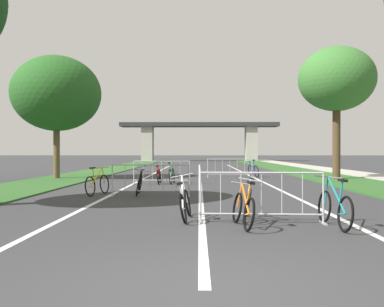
{
  "coord_description": "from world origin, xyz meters",
  "views": [
    {
      "loc": [
        -0.06,
        -4.44,
        1.47
      ],
      "look_at": [
        -0.61,
        29.77,
        1.29
      ],
      "focal_mm": 39.5,
      "sensor_mm": 36.0,
      "label": 1
    }
  ],
  "objects_px": {
    "tree_left_maple_mid": "(56,94)",
    "bicycle_teal_8": "(335,208)",
    "bicycle_orange_5": "(243,209)",
    "bicycle_blue_6": "(253,170)",
    "tree_right_oak_mid": "(337,80)",
    "bicycle_yellow_3": "(97,184)",
    "bicycle_red_0": "(159,176)",
    "bicycle_white_1": "(185,203)",
    "crowd_barrier_fourth": "(230,168)",
    "bicycle_green_2": "(172,175)",
    "bicycle_silver_7": "(248,203)",
    "bicycle_black_4": "(140,184)",
    "crowd_barrier_nearest": "(261,197)",
    "crowd_barrier_third": "(162,173)",
    "crowd_barrier_second": "(150,180)"
  },
  "relations": [
    {
      "from": "bicycle_black_4",
      "to": "tree_left_maple_mid",
      "type": "bearing_deg",
      "value": -59.07
    },
    {
      "from": "crowd_barrier_nearest",
      "to": "bicycle_red_0",
      "type": "relative_size",
      "value": 1.5
    },
    {
      "from": "crowd_barrier_third",
      "to": "bicycle_blue_6",
      "type": "height_order",
      "value": "crowd_barrier_third"
    },
    {
      "from": "crowd_barrier_fourth",
      "to": "bicycle_silver_7",
      "type": "xyz_separation_m",
      "value": [
        -0.7,
        -14.73,
        -0.17
      ]
    },
    {
      "from": "crowd_barrier_second",
      "to": "bicycle_blue_6",
      "type": "bearing_deg",
      "value": 65.82
    },
    {
      "from": "crowd_barrier_nearest",
      "to": "bicycle_orange_5",
      "type": "xyz_separation_m",
      "value": [
        -0.42,
        -0.47,
        -0.17
      ]
    },
    {
      "from": "bicycle_teal_8",
      "to": "bicycle_red_0",
      "type": "bearing_deg",
      "value": 108.4
    },
    {
      "from": "crowd_barrier_second",
      "to": "bicycle_yellow_3",
      "type": "height_order",
      "value": "crowd_barrier_second"
    },
    {
      "from": "bicycle_orange_5",
      "to": "bicycle_blue_6",
      "type": "xyz_separation_m",
      "value": [
        2.26,
        15.97,
        0.03
      ]
    },
    {
      "from": "tree_left_maple_mid",
      "to": "crowd_barrier_second",
      "type": "relative_size",
      "value": 2.55
    },
    {
      "from": "crowd_barrier_third",
      "to": "tree_right_oak_mid",
      "type": "bearing_deg",
      "value": 20.39
    },
    {
      "from": "crowd_barrier_second",
      "to": "bicycle_white_1",
      "type": "height_order",
      "value": "crowd_barrier_second"
    },
    {
      "from": "bicycle_blue_6",
      "to": "bicycle_teal_8",
      "type": "distance_m",
      "value": 15.98
    },
    {
      "from": "crowd_barrier_nearest",
      "to": "crowd_barrier_fourth",
      "type": "relative_size",
      "value": 1.0
    },
    {
      "from": "bicycle_white_1",
      "to": "bicycle_green_2",
      "type": "height_order",
      "value": "bicycle_green_2"
    },
    {
      "from": "bicycle_black_4",
      "to": "crowd_barrier_nearest",
      "type": "bearing_deg",
      "value": 117.51
    },
    {
      "from": "bicycle_black_4",
      "to": "bicycle_blue_6",
      "type": "xyz_separation_m",
      "value": [
        5.11,
        10.03,
        0.03
      ]
    },
    {
      "from": "tree_left_maple_mid",
      "to": "bicycle_blue_6",
      "type": "relative_size",
      "value": 3.91
    },
    {
      "from": "bicycle_blue_6",
      "to": "bicycle_silver_7",
      "type": "height_order",
      "value": "bicycle_blue_6"
    },
    {
      "from": "crowd_barrier_third",
      "to": "bicycle_red_0",
      "type": "relative_size",
      "value": 1.5
    },
    {
      "from": "tree_left_maple_mid",
      "to": "bicycle_teal_8",
      "type": "bearing_deg",
      "value": -54.16
    },
    {
      "from": "bicycle_red_0",
      "to": "bicycle_orange_5",
      "type": "height_order",
      "value": "bicycle_orange_5"
    },
    {
      "from": "tree_right_oak_mid",
      "to": "bicycle_blue_6",
      "type": "xyz_separation_m",
      "value": [
        -4.03,
        2.14,
        -4.8
      ]
    },
    {
      "from": "tree_right_oak_mid",
      "to": "bicycle_yellow_3",
      "type": "bearing_deg",
      "value": -143.16
    },
    {
      "from": "bicycle_yellow_3",
      "to": "bicycle_orange_5",
      "type": "xyz_separation_m",
      "value": [
        4.27,
        -5.93,
        -0.02
      ]
    },
    {
      "from": "tree_right_oak_mid",
      "to": "crowd_barrier_fourth",
      "type": "xyz_separation_m",
      "value": [
        -5.4,
        1.77,
        -4.67
      ]
    },
    {
      "from": "bicycle_white_1",
      "to": "tree_right_oak_mid",
      "type": "bearing_deg",
      "value": 63.93
    },
    {
      "from": "crowd_barrier_nearest",
      "to": "bicycle_blue_6",
      "type": "distance_m",
      "value": 15.61
    },
    {
      "from": "bicycle_red_0",
      "to": "bicycle_white_1",
      "type": "xyz_separation_m",
      "value": [
        1.52,
        -10.08,
        -0.01
      ]
    },
    {
      "from": "bicycle_yellow_3",
      "to": "bicycle_teal_8",
      "type": "distance_m",
      "value": 8.45
    },
    {
      "from": "bicycle_blue_6",
      "to": "bicycle_red_0",
      "type": "bearing_deg",
      "value": -146.85
    },
    {
      "from": "bicycle_red_0",
      "to": "bicycle_teal_8",
      "type": "height_order",
      "value": "bicycle_teal_8"
    },
    {
      "from": "bicycle_green_2",
      "to": "bicycle_teal_8",
      "type": "distance_m",
      "value": 11.65
    },
    {
      "from": "tree_left_maple_mid",
      "to": "crowd_barrier_third",
      "type": "height_order",
      "value": "tree_left_maple_mid"
    },
    {
      "from": "bicycle_blue_6",
      "to": "crowd_barrier_nearest",
      "type": "bearing_deg",
      "value": -109.34
    },
    {
      "from": "bicycle_silver_7",
      "to": "bicycle_green_2",
      "type": "bearing_deg",
      "value": -67.76
    },
    {
      "from": "crowd_barrier_fourth",
      "to": "tree_right_oak_mid",
      "type": "bearing_deg",
      "value": -18.13
    },
    {
      "from": "bicycle_red_0",
      "to": "bicycle_orange_5",
      "type": "bearing_deg",
      "value": -77.11
    },
    {
      "from": "tree_left_maple_mid",
      "to": "bicycle_blue_6",
      "type": "bearing_deg",
      "value": 9.92
    },
    {
      "from": "crowd_barrier_second",
      "to": "bicycle_orange_5",
      "type": "xyz_separation_m",
      "value": [
        2.44,
        -5.52,
        -0.17
      ]
    },
    {
      "from": "bicycle_white_1",
      "to": "bicycle_black_4",
      "type": "height_order",
      "value": "bicycle_white_1"
    },
    {
      "from": "tree_left_maple_mid",
      "to": "crowd_barrier_second",
      "type": "distance_m",
      "value": 11.21
    },
    {
      "from": "crowd_barrier_nearest",
      "to": "bicycle_orange_5",
      "type": "relative_size",
      "value": 1.6
    },
    {
      "from": "tree_left_maple_mid",
      "to": "crowd_barrier_fourth",
      "type": "relative_size",
      "value": 2.55
    },
    {
      "from": "bicycle_white_1",
      "to": "bicycle_yellow_3",
      "type": "height_order",
      "value": "bicycle_white_1"
    },
    {
      "from": "crowd_barrier_third",
      "to": "bicycle_red_0",
      "type": "distance_m",
      "value": 0.42
    },
    {
      "from": "bicycle_red_0",
      "to": "bicycle_white_1",
      "type": "distance_m",
      "value": 10.19
    },
    {
      "from": "bicycle_white_1",
      "to": "bicycle_black_4",
      "type": "bearing_deg",
      "value": 112.08
    },
    {
      "from": "crowd_barrier_third",
      "to": "bicycle_silver_7",
      "type": "distance_m",
      "value": 10.06
    },
    {
      "from": "crowd_barrier_third",
      "to": "crowd_barrier_second",
      "type": "bearing_deg",
      "value": -89.08
    }
  ]
}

